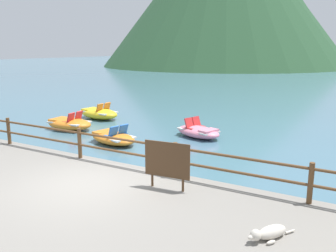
% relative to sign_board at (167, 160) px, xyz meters
% --- Properties ---
extents(ground_plane, '(200.00, 200.00, 0.00)m').
position_rel_sign_board_xyz_m(ground_plane, '(-1.94, 39.29, -1.13)').
color(ground_plane, '#477084').
extents(promenade_dock, '(28.00, 8.00, 0.40)m').
position_rel_sign_board_xyz_m(promenade_dock, '(-1.94, -2.91, -0.93)').
color(promenade_dock, gray).
rests_on(promenade_dock, ground).
extents(dock_railing, '(23.92, 0.12, 0.95)m').
position_rel_sign_board_xyz_m(dock_railing, '(-1.94, 0.84, -0.16)').
color(dock_railing, brown).
rests_on(dock_railing, promenade_dock).
extents(sign_board, '(1.18, 0.16, 1.19)m').
position_rel_sign_board_xyz_m(sign_board, '(0.00, 0.00, 0.00)').
color(sign_board, silver).
rests_on(sign_board, promenade_dock).
extents(dog_resting, '(0.66, 0.92, 0.26)m').
position_rel_sign_board_xyz_m(dog_resting, '(2.77, -1.13, -0.61)').
color(dog_resting, beige).
rests_on(dog_resting, promenade_dock).
extents(pedal_boat_0, '(2.46, 1.72, 0.82)m').
position_rel_sign_board_xyz_m(pedal_boat_0, '(-4.76, 3.88, -0.88)').
color(pedal_boat_0, orange).
rests_on(pedal_boat_0, ground).
extents(pedal_boat_1, '(2.60, 1.58, 0.90)m').
position_rel_sign_board_xyz_m(pedal_boat_1, '(-8.65, 7.58, -0.82)').
color(pedal_boat_1, yellow).
rests_on(pedal_boat_1, ground).
extents(pedal_boat_2, '(2.45, 1.80, 0.83)m').
position_rel_sign_board_xyz_m(pedal_boat_2, '(-2.20, 6.53, -0.87)').
color(pedal_boat_2, pink).
rests_on(pedal_boat_2, ground).
extents(pedal_boat_3, '(2.39, 1.44, 0.88)m').
position_rel_sign_board_xyz_m(pedal_boat_3, '(-8.14, 4.87, -0.84)').
color(pedal_boat_3, orange).
rests_on(pedal_boat_3, ground).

